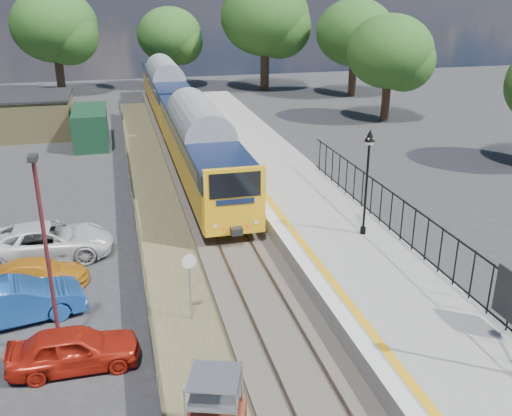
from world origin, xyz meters
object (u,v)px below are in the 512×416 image
object	(u,v)px
brick_plinth	(215,415)
victorian_lamp_north	(368,158)
train	(179,108)
car_white	(47,241)
speed_sign	(190,277)
car_red	(74,349)
car_blue	(16,302)
car_yellow	(39,273)
carpark_lamp	(46,250)

from	to	relation	value
brick_plinth	victorian_lamp_north	bearing A→B (deg)	49.82
victorian_lamp_north	train	world-z (taller)	victorian_lamp_north
victorian_lamp_north	car_white	distance (m)	14.01
speed_sign	car_white	xyz separation A→B (m)	(-5.27, 6.42, -0.96)
car_red	car_blue	size ratio (longest dim) A/B	0.86
car_red	car_blue	bearing A→B (deg)	32.29
victorian_lamp_north	car_yellow	xyz separation A→B (m)	(-13.38, 0.24, -3.76)
car_blue	carpark_lamp	bearing A→B (deg)	-161.96
victorian_lamp_north	car_blue	size ratio (longest dim) A/B	1.01
train	car_red	xyz separation A→B (m)	(-6.50, -27.45, -1.68)
speed_sign	carpark_lamp	distance (m)	4.88
car_white	carpark_lamp	bearing A→B (deg)	-172.89
victorian_lamp_north	car_blue	bearing A→B (deg)	-171.03
speed_sign	car_red	xyz separation A→B (m)	(-3.80, -1.73, -1.06)
victorian_lamp_north	car_red	xyz separation A→B (m)	(-11.80, -5.40, -3.63)
train	brick_plinth	world-z (taller)	train
train	victorian_lamp_north	bearing A→B (deg)	-76.48
train	brick_plinth	bearing A→B (deg)	-95.26
car_white	car_red	bearing A→B (deg)	-170.37
carpark_lamp	car_yellow	world-z (taller)	carpark_lamp
train	carpark_lamp	distance (m)	27.89
carpark_lamp	car_blue	distance (m)	4.41
car_red	victorian_lamp_north	bearing A→B (deg)	-65.83
brick_plinth	car_blue	bearing A→B (deg)	126.71
speed_sign	carpark_lamp	bearing A→B (deg)	-174.45
car_red	car_yellow	bearing A→B (deg)	15.18
car_yellow	brick_plinth	bearing A→B (deg)	-148.18
speed_sign	carpark_lamp	world-z (taller)	carpark_lamp
brick_plinth	car_yellow	size ratio (longest dim) A/B	0.61
car_yellow	train	bearing A→B (deg)	-15.77
speed_sign	car_blue	world-z (taller)	speed_sign
train	brick_plinth	distance (m)	31.95
car_yellow	car_red	bearing A→B (deg)	-159.86
train	car_yellow	xyz separation A→B (m)	(-8.08, -21.81, -1.80)
victorian_lamp_north	brick_plinth	size ratio (longest dim) A/B	2.02
carpark_lamp	car_white	world-z (taller)	carpark_lamp
car_blue	car_white	bearing A→B (deg)	-19.58
car_white	car_yellow	bearing A→B (deg)	177.05
car_red	brick_plinth	bearing A→B (deg)	-140.99
victorian_lamp_north	car_yellow	world-z (taller)	victorian_lamp_north
car_yellow	car_blue	bearing A→B (deg)	173.19
brick_plinth	car_white	xyz separation A→B (m)	(-5.04, 12.50, -0.33)
car_yellow	car_white	distance (m)	2.53
speed_sign	car_yellow	world-z (taller)	speed_sign
carpark_lamp	car_yellow	distance (m)	6.21
car_red	car_yellow	world-z (taller)	car_red
train	car_red	size ratio (longest dim) A/B	10.47
speed_sign	victorian_lamp_north	bearing A→B (deg)	13.59
victorian_lamp_north	speed_sign	xyz separation A→B (m)	(-8.00, -3.66, -2.58)
train	car_white	distance (m)	20.93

